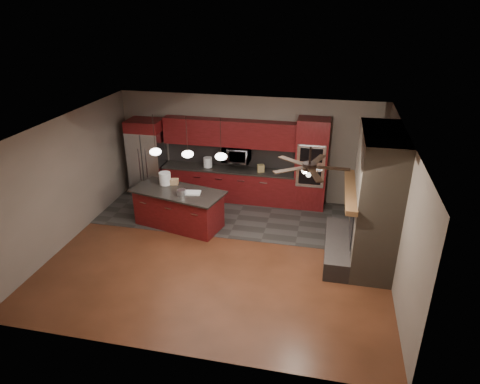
% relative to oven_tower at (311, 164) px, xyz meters
% --- Properties ---
extents(ground, '(7.00, 7.00, 0.00)m').
position_rel_oven_tower_xyz_m(ground, '(-1.70, -2.69, -1.19)').
color(ground, brown).
rests_on(ground, ground).
extents(ceiling, '(7.00, 6.00, 0.02)m').
position_rel_oven_tower_xyz_m(ceiling, '(-1.70, -2.69, 1.61)').
color(ceiling, white).
rests_on(ceiling, back_wall).
extents(back_wall, '(7.00, 0.02, 2.80)m').
position_rel_oven_tower_xyz_m(back_wall, '(-1.70, 0.31, 0.21)').
color(back_wall, gray).
rests_on(back_wall, ground).
extents(right_wall, '(0.02, 6.00, 2.80)m').
position_rel_oven_tower_xyz_m(right_wall, '(1.80, -2.69, 0.21)').
color(right_wall, gray).
rests_on(right_wall, ground).
extents(left_wall, '(0.02, 6.00, 2.80)m').
position_rel_oven_tower_xyz_m(left_wall, '(-5.20, -2.69, 0.21)').
color(left_wall, gray).
rests_on(left_wall, ground).
extents(slate_tile_patch, '(7.00, 2.40, 0.01)m').
position_rel_oven_tower_xyz_m(slate_tile_patch, '(-1.70, -0.89, -1.19)').
color(slate_tile_patch, '#373431').
rests_on(slate_tile_patch, ground).
extents(fireplace_column, '(1.30, 2.10, 2.80)m').
position_rel_oven_tower_xyz_m(fireplace_column, '(1.34, -2.29, 0.11)').
color(fireplace_column, brown).
rests_on(fireplace_column, ground).
extents(back_cabinetry, '(3.59, 0.64, 2.20)m').
position_rel_oven_tower_xyz_m(back_cabinetry, '(-2.18, 0.05, -0.30)').
color(back_cabinetry, maroon).
rests_on(back_cabinetry, ground).
extents(oven_tower, '(0.80, 0.63, 2.38)m').
position_rel_oven_tower_xyz_m(oven_tower, '(0.00, 0.00, 0.00)').
color(oven_tower, maroon).
rests_on(oven_tower, ground).
extents(microwave, '(0.73, 0.41, 0.50)m').
position_rel_oven_tower_xyz_m(microwave, '(-1.98, 0.06, 0.11)').
color(microwave, silver).
rests_on(microwave, back_cabinetry).
extents(refrigerator, '(0.91, 0.75, 2.13)m').
position_rel_oven_tower_xyz_m(refrigerator, '(-4.45, -0.07, -0.13)').
color(refrigerator, silver).
rests_on(refrigerator, ground).
extents(kitchen_island, '(2.35, 1.46, 0.92)m').
position_rel_oven_tower_xyz_m(kitchen_island, '(-3.00, -1.71, -0.73)').
color(kitchen_island, maroon).
rests_on(kitchen_island, ground).
extents(white_bucket, '(0.30, 0.30, 0.30)m').
position_rel_oven_tower_xyz_m(white_bucket, '(-3.43, -1.40, -0.12)').
color(white_bucket, white).
rests_on(white_bucket, kitchen_island).
extents(paint_can, '(0.28, 0.28, 0.13)m').
position_rel_oven_tower_xyz_m(paint_can, '(-2.83, -1.92, -0.20)').
color(paint_can, silver).
rests_on(paint_can, kitchen_island).
extents(paint_tray, '(0.39, 0.30, 0.04)m').
position_rel_oven_tower_xyz_m(paint_tray, '(-2.60, -1.78, -0.25)').
color(paint_tray, white).
rests_on(paint_tray, kitchen_island).
extents(cardboard_box, '(0.24, 0.19, 0.14)m').
position_rel_oven_tower_xyz_m(cardboard_box, '(-3.22, -1.35, -0.20)').
color(cardboard_box, tan).
rests_on(cardboard_box, kitchen_island).
extents(counter_bucket, '(0.31, 0.31, 0.26)m').
position_rel_oven_tower_xyz_m(counter_bucket, '(-2.75, 0.01, -0.16)').
color(counter_bucket, white).
rests_on(counter_bucket, back_cabinetry).
extents(counter_box, '(0.21, 0.19, 0.19)m').
position_rel_oven_tower_xyz_m(counter_box, '(-1.30, -0.04, -0.19)').
color(counter_box, '#9F8852').
rests_on(counter_box, back_cabinetry).
extents(pendant_left, '(0.26, 0.26, 0.92)m').
position_rel_oven_tower_xyz_m(pendant_left, '(-3.35, -1.99, 0.77)').
color(pendant_left, black).
rests_on(pendant_left, ceiling).
extents(pendant_center, '(0.26, 0.26, 0.92)m').
position_rel_oven_tower_xyz_m(pendant_center, '(-2.60, -1.99, 0.77)').
color(pendant_center, black).
rests_on(pendant_center, ceiling).
extents(pendant_right, '(0.26, 0.26, 0.92)m').
position_rel_oven_tower_xyz_m(pendant_right, '(-1.85, -1.99, 0.77)').
color(pendant_right, black).
rests_on(pendant_right, ceiling).
extents(ceiling_fan, '(1.27, 1.33, 0.41)m').
position_rel_oven_tower_xyz_m(ceiling_fan, '(0.10, -3.49, 1.27)').
color(ceiling_fan, black).
rests_on(ceiling_fan, ceiling).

